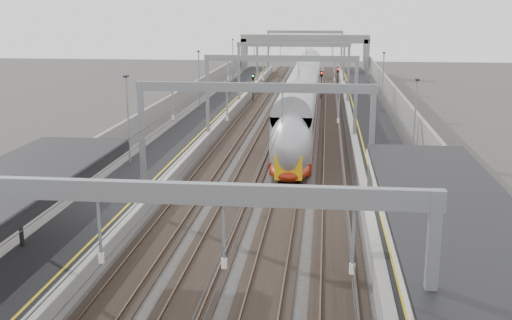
# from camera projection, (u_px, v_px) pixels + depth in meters

# --- Properties ---
(platform_left) EXTENTS (4.00, 120.00, 1.00)m
(platform_left) POSITION_uv_depth(u_px,v_px,m) (196.00, 130.00, 58.92)
(platform_left) COLOR black
(platform_left) RESTS_ON ground
(platform_right) EXTENTS (4.00, 120.00, 1.00)m
(platform_right) POSITION_uv_depth(u_px,v_px,m) (372.00, 134.00, 57.23)
(platform_right) COLOR black
(platform_right) RESTS_ON ground
(tracks) EXTENTS (11.40, 140.00, 0.20)m
(tracks) POSITION_uv_depth(u_px,v_px,m) (283.00, 137.00, 58.18)
(tracks) COLOR black
(tracks) RESTS_ON ground
(overhead_line) EXTENTS (13.00, 140.00, 6.60)m
(overhead_line) POSITION_uv_depth(u_px,v_px,m) (288.00, 63.00, 63.15)
(overhead_line) COLOR gray
(overhead_line) RESTS_ON platform_left
(canopy_right) EXTENTS (4.40, 30.00, 4.24)m
(canopy_right) POSITION_uv_depth(u_px,v_px,m) (496.00, 280.00, 15.54)
(canopy_right) COLOR black
(canopy_right) RESTS_ON platform_right
(overbridge) EXTENTS (22.00, 2.20, 6.90)m
(overbridge) POSITION_uv_depth(u_px,v_px,m) (305.00, 44.00, 110.12)
(overbridge) COLOR gray
(overbridge) RESTS_ON ground
(wall_left) EXTENTS (0.30, 120.00, 3.20)m
(wall_left) POSITION_uv_depth(u_px,v_px,m) (161.00, 118.00, 59.00)
(wall_left) COLOR gray
(wall_left) RESTS_ON ground
(wall_right) EXTENTS (0.30, 120.00, 3.20)m
(wall_right) POSITION_uv_depth(u_px,v_px,m) (409.00, 122.00, 56.63)
(wall_right) COLOR gray
(wall_right) RESTS_ON ground
(train) EXTENTS (2.89, 52.60, 4.56)m
(train) POSITION_uv_depth(u_px,v_px,m) (303.00, 101.00, 64.91)
(train) COLOR maroon
(train) RESTS_ON ground
(signal_green) EXTENTS (0.32, 0.32, 3.48)m
(signal_green) POSITION_uv_depth(u_px,v_px,m) (253.00, 82.00, 79.37)
(signal_green) COLOR black
(signal_green) RESTS_ON ground
(signal_red_near) EXTENTS (0.32, 0.32, 3.48)m
(signal_red_near) POSITION_uv_depth(u_px,v_px,m) (321.00, 79.00, 82.64)
(signal_red_near) COLOR black
(signal_red_near) RESTS_ON ground
(signal_red_far) EXTENTS (0.32, 0.32, 3.48)m
(signal_red_far) POSITION_uv_depth(u_px,v_px,m) (338.00, 75.00, 88.23)
(signal_red_far) COLOR black
(signal_red_far) RESTS_ON ground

